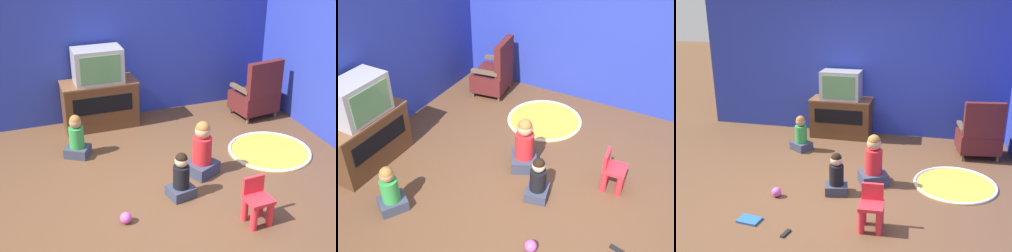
% 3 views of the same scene
% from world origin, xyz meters
% --- Properties ---
extents(ground_plane, '(30.00, 30.00, 0.00)m').
position_xyz_m(ground_plane, '(0.00, 0.00, 0.00)').
color(ground_plane, brown).
extents(wall_back, '(5.51, 0.12, 2.55)m').
position_xyz_m(wall_back, '(-0.24, 2.41, 1.28)').
color(wall_back, '#23339E').
rests_on(wall_back, ground_plane).
extents(wall_right, '(0.12, 5.47, 2.55)m').
position_xyz_m(wall_right, '(2.45, -0.26, 1.28)').
color(wall_right, '#23339E').
rests_on(wall_right, ground_plane).
extents(tv_cabinet, '(1.07, 0.49, 0.68)m').
position_xyz_m(tv_cabinet, '(-0.39, 2.09, 0.35)').
color(tv_cabinet, '#4C2D19').
rests_on(tv_cabinet, ground_plane).
extents(television, '(0.68, 0.42, 0.49)m').
position_xyz_m(television, '(-0.39, 2.07, 0.93)').
color(television, '#939399').
rests_on(television, tv_cabinet).
extents(black_armchair, '(0.68, 0.60, 0.92)m').
position_xyz_m(black_armchair, '(1.89, 1.61, 0.35)').
color(black_armchair, brown).
rests_on(black_armchair, ground_plane).
extents(yellow_kid_chair, '(0.28, 0.27, 0.49)m').
position_xyz_m(yellow_kid_chair, '(0.61, -0.70, 0.22)').
color(yellow_kid_chair, red).
rests_on(yellow_kid_chair, ground_plane).
extents(play_mat, '(1.09, 1.09, 0.04)m').
position_xyz_m(play_mat, '(1.53, 0.56, 0.01)').
color(play_mat, gold).
rests_on(play_mat, ground_plane).
extents(child_watching_left, '(0.38, 0.37, 0.57)m').
position_xyz_m(child_watching_left, '(-0.87, 1.30, 0.25)').
color(child_watching_left, '#33384C').
rests_on(child_watching_left, ground_plane).
extents(child_watching_center, '(0.45, 0.43, 0.69)m').
position_xyz_m(child_watching_center, '(0.46, 0.36, 0.30)').
color(child_watching_center, '#33384C').
rests_on(child_watching_center, ground_plane).
extents(child_watching_right, '(0.32, 0.30, 0.55)m').
position_xyz_m(child_watching_right, '(0.05, -0.01, 0.24)').
color(child_watching_right, '#33384C').
rests_on(child_watching_right, ground_plane).
extents(toy_ball, '(0.12, 0.12, 0.12)m').
position_xyz_m(toy_ball, '(-0.66, -0.27, 0.06)').
color(toy_ball, '#CC4CB2').
rests_on(toy_ball, ground_plane).
extents(remote_control, '(0.07, 0.16, 0.02)m').
position_xyz_m(remote_control, '(-0.25, -1.02, 0.01)').
color(remote_control, black).
rests_on(remote_control, ground_plane).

